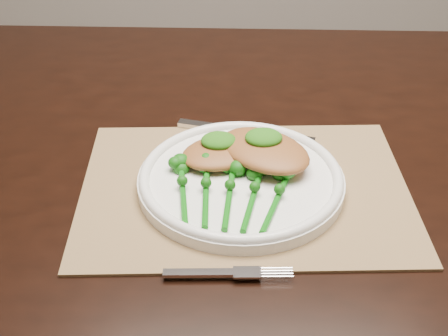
{
  "coord_description": "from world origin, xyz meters",
  "views": [
    {
      "loc": [
        -0.12,
        -0.96,
        1.26
      ],
      "look_at": [
        -0.12,
        -0.26,
        0.78
      ],
      "focal_mm": 50.0,
      "sensor_mm": 36.0,
      "label": 1
    }
  ],
  "objects_px": {
    "dining_table": "(276,308)",
    "dinner_plate": "(241,179)",
    "chicken_fillet_left": "(224,152)",
    "broccolini_bundle": "(229,199)",
    "placemat": "(245,189)"
  },
  "relations": [
    {
      "from": "placemat",
      "to": "broccolini_bundle",
      "type": "height_order",
      "value": "broccolini_bundle"
    },
    {
      "from": "dining_table",
      "to": "dinner_plate",
      "type": "height_order",
      "value": "dinner_plate"
    },
    {
      "from": "chicken_fillet_left",
      "to": "broccolini_bundle",
      "type": "xyz_separation_m",
      "value": [
        0.01,
        -0.1,
        -0.01
      ]
    },
    {
      "from": "chicken_fillet_left",
      "to": "broccolini_bundle",
      "type": "relative_size",
      "value": 0.68
    },
    {
      "from": "dinner_plate",
      "to": "broccolini_bundle",
      "type": "bearing_deg",
      "value": -107.34
    },
    {
      "from": "dinner_plate",
      "to": "broccolini_bundle",
      "type": "relative_size",
      "value": 1.57
    },
    {
      "from": "placemat",
      "to": "dinner_plate",
      "type": "xyz_separation_m",
      "value": [
        -0.01,
        0.0,
        0.01
      ]
    },
    {
      "from": "dinner_plate",
      "to": "chicken_fillet_left",
      "type": "xyz_separation_m",
      "value": [
        -0.02,
        0.04,
        0.02
      ]
    },
    {
      "from": "dining_table",
      "to": "chicken_fillet_left",
      "type": "bearing_deg",
      "value": -138.34
    },
    {
      "from": "chicken_fillet_left",
      "to": "placemat",
      "type": "bearing_deg",
      "value": -80.66
    },
    {
      "from": "placemat",
      "to": "chicken_fillet_left",
      "type": "relative_size",
      "value": 3.64
    },
    {
      "from": "dining_table",
      "to": "dinner_plate",
      "type": "bearing_deg",
      "value": -119.03
    },
    {
      "from": "dining_table",
      "to": "dinner_plate",
      "type": "relative_size",
      "value": 5.77
    },
    {
      "from": "placemat",
      "to": "broccolini_bundle",
      "type": "relative_size",
      "value": 2.48
    },
    {
      "from": "dining_table",
      "to": "broccolini_bundle",
      "type": "relative_size",
      "value": 9.04
    }
  ]
}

